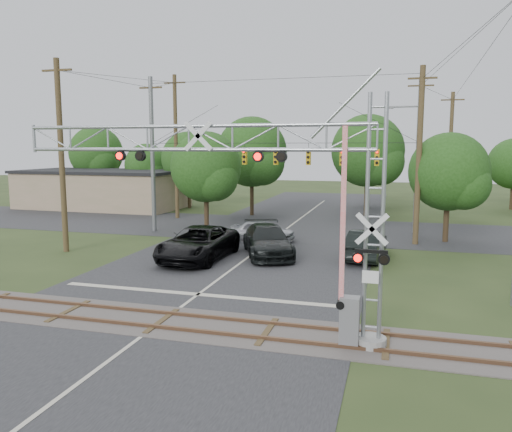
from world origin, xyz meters
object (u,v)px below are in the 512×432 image
(crossing_gantry, at_px, (257,189))
(pickup_black, at_px, (198,243))
(traffic_signal_span, at_px, (288,156))
(streetlight, at_px, (414,162))
(commercial_building, at_px, (103,189))
(sedan_silver, at_px, (263,231))
(car_dark, at_px, (267,240))

(crossing_gantry, bearing_deg, pickup_black, 121.64)
(traffic_signal_span, height_order, streetlight, traffic_signal_span)
(crossing_gantry, xyz_separation_m, commercial_building, (-25.37, 30.49, -3.03))
(crossing_gantry, relative_size, streetlight, 1.36)
(sedan_silver, relative_size, commercial_building, 0.25)
(crossing_gantry, bearing_deg, car_dark, 102.80)
(pickup_black, relative_size, streetlight, 0.71)
(pickup_black, height_order, sedan_silver, pickup_black)
(pickup_black, distance_m, streetlight, 17.85)
(commercial_building, bearing_deg, crossing_gantry, -49.23)
(crossing_gantry, distance_m, streetlight, 23.51)
(commercial_building, bearing_deg, car_dark, -37.71)
(crossing_gantry, bearing_deg, sedan_silver, 104.25)
(traffic_signal_span, distance_m, streetlight, 9.59)
(traffic_signal_span, height_order, sedan_silver, traffic_signal_span)
(crossing_gantry, height_order, pickup_black, crossing_gantry)
(streetlight, bearing_deg, sedan_silver, -147.49)
(pickup_black, bearing_deg, streetlight, 47.31)
(crossing_gantry, distance_m, car_dark, 13.38)
(car_dark, xyz_separation_m, sedan_silver, (-1.39, 4.16, -0.16))
(car_dark, xyz_separation_m, commercial_building, (-22.55, 18.07, 1.09))
(crossing_gantry, distance_m, commercial_building, 39.78)
(sedan_silver, bearing_deg, crossing_gantry, -166.64)
(pickup_black, distance_m, car_dark, 4.11)
(traffic_signal_span, xyz_separation_m, car_dark, (0.05, -5.96, -4.84))
(sedan_silver, height_order, streetlight, streetlight)
(pickup_black, relative_size, commercial_building, 0.39)
(traffic_signal_span, bearing_deg, streetlight, 27.75)
(pickup_black, height_order, commercial_building, commercial_building)
(commercial_building, bearing_deg, traffic_signal_span, -27.30)
(car_dark, height_order, sedan_silver, car_dark)
(car_dark, relative_size, commercial_building, 0.36)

